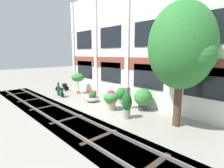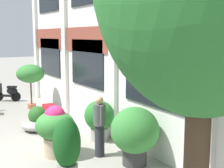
# 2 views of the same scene
# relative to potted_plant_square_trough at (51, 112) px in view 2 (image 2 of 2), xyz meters

# --- Properties ---
(ground_plane) EXTENTS (80.00, 80.00, 0.00)m
(ground_plane) POSITION_rel_potted_plant_square_trough_xyz_m (3.32, -1.57, -0.25)
(ground_plane) COLOR #9E998E
(potted_plant_square_trough) EXTENTS (0.80, 0.54, 0.54)m
(potted_plant_square_trough) POSITION_rel_potted_plant_square_trough_xyz_m (0.00, 0.00, 0.00)
(potted_plant_square_trough) COLOR beige
(potted_plant_square_trough) RESTS_ON ground
(potted_plant_ribbed_drum) EXTENTS (0.59, 0.59, 1.56)m
(potted_plant_ribbed_drum) POSITION_rel_potted_plant_square_trough_xyz_m (5.67, -1.68, 0.59)
(potted_plant_ribbed_drum) COLOR gray
(potted_plant_ribbed_drum) RESTS_ON ground
(potted_plant_wide_bowl) EXTENTS (1.10, 1.10, 0.84)m
(potted_plant_wide_bowl) POSITION_rel_potted_plant_square_trough_xyz_m (1.28, -0.93, 0.05)
(potted_plant_wide_bowl) COLOR gray
(potted_plant_wide_bowl) RESTS_ON ground
(potted_plant_stone_basin) EXTENTS (0.93, 0.93, 1.25)m
(potted_plant_stone_basin) POSITION_rel_potted_plant_square_trough_xyz_m (3.26, 0.41, 0.46)
(potted_plant_stone_basin) COLOR gray
(potted_plant_stone_basin) RESTS_ON ground
(potted_plant_fluted_column) EXTENTS (1.05, 1.05, 1.40)m
(potted_plant_fluted_column) POSITION_rel_potted_plant_square_trough_xyz_m (3.81, -1.23, 0.54)
(potted_plant_fluted_column) COLOR tan
(potted_plant_fluted_column) RESTS_ON ground
(potted_plant_glazed_jar) EXTENTS (1.22, 1.22, 1.49)m
(potted_plant_glazed_jar) POSITION_rel_potted_plant_square_trough_xyz_m (5.39, 0.27, 0.59)
(potted_plant_glazed_jar) COLOR #333333
(potted_plant_glazed_jar) RESTS_ON ground
(potted_plant_low_pan) EXTENTS (1.23, 1.23, 1.98)m
(potted_plant_low_pan) POSITION_rel_potted_plant_square_trough_xyz_m (-2.06, -0.14, 1.28)
(potted_plant_low_pan) COLOR #B76647
(potted_plant_low_pan) RESTS_ON ground
(scooter_second_parked) EXTENTS (0.90, 1.16, 0.98)m
(scooter_second_parked) POSITION_rel_potted_plant_square_trough_xyz_m (-4.18, -0.67, 0.18)
(scooter_second_parked) COLOR black
(scooter_second_parked) RESTS_ON ground
(resident_by_doorway) EXTENTS (0.52, 0.34, 1.66)m
(resident_by_doorway) POSITION_rel_potted_plant_square_trough_xyz_m (4.45, -0.22, 0.64)
(resident_by_doorway) COLOR #282833
(resident_by_doorway) RESTS_ON ground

